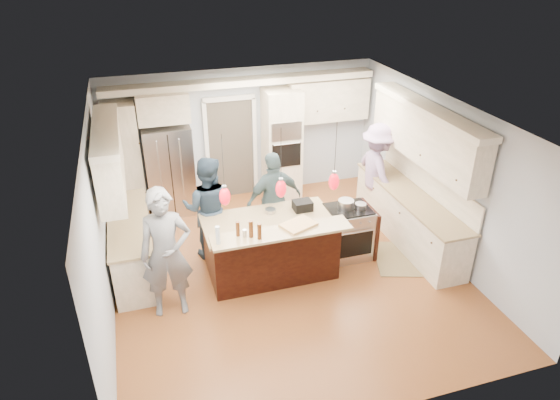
% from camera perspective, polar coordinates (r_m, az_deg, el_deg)
% --- Properties ---
extents(ground_plane, '(6.00, 6.00, 0.00)m').
position_cam_1_polar(ground_plane, '(8.41, 0.71, -8.02)').
color(ground_plane, '#AB632E').
rests_on(ground_plane, ground).
extents(room_shell, '(5.54, 6.04, 2.72)m').
position_cam_1_polar(room_shell, '(7.49, 0.79, 3.33)').
color(room_shell, '#B2BCC6').
rests_on(room_shell, ground).
extents(refrigerator, '(0.90, 0.70, 1.80)m').
position_cam_1_polar(refrigerator, '(9.98, -12.48, 3.38)').
color(refrigerator, '#B7B7BC').
rests_on(refrigerator, ground).
extents(oven_column, '(0.72, 0.69, 2.30)m').
position_cam_1_polar(oven_column, '(10.30, 0.20, 6.34)').
color(oven_column, '#FCE9CD').
rests_on(oven_column, ground).
extents(back_upper_cabinets, '(5.30, 0.61, 2.54)m').
position_cam_1_polar(back_upper_cabinets, '(9.89, -8.35, 8.33)').
color(back_upper_cabinets, '#FCE9CD').
rests_on(back_upper_cabinets, ground).
extents(right_counter_run, '(0.64, 3.10, 2.51)m').
position_cam_1_polar(right_counter_run, '(9.03, 15.09, 1.45)').
color(right_counter_run, '#FCE9CD').
rests_on(right_counter_run, ground).
extents(left_cabinets, '(0.64, 2.30, 2.51)m').
position_cam_1_polar(left_cabinets, '(8.25, -17.42, -1.51)').
color(left_cabinets, '#FCE9CD').
rests_on(left_cabinets, ground).
extents(kitchen_island, '(2.10, 1.46, 1.12)m').
position_cam_1_polar(kitchen_island, '(8.13, -1.09, -5.26)').
color(kitchen_island, black).
rests_on(kitchen_island, ground).
extents(island_range, '(0.82, 0.71, 0.92)m').
position_cam_1_polar(island_range, '(8.63, 7.80, -3.61)').
color(island_range, '#B7B7BC').
rests_on(island_range, ground).
extents(pendant_lights, '(1.75, 0.15, 1.03)m').
position_cam_1_polar(pendant_lights, '(6.99, 0.11, 1.32)').
color(pendant_lights, black).
rests_on(pendant_lights, ground).
extents(person_bar_end, '(0.76, 0.52, 2.00)m').
position_cam_1_polar(person_bar_end, '(7.20, -12.87, -6.00)').
color(person_bar_end, slate).
rests_on(person_bar_end, ground).
extents(person_far_left, '(1.07, 0.95, 1.83)m').
position_cam_1_polar(person_far_left, '(8.42, -8.19, -0.93)').
color(person_far_left, '#27394B').
rests_on(person_far_left, ground).
extents(person_far_right, '(1.10, 0.61, 1.77)m').
position_cam_1_polar(person_far_right, '(8.64, -0.69, -0.04)').
color(person_far_right, '#435A5E').
rests_on(person_far_right, ground).
extents(person_range_side, '(0.72, 1.23, 1.89)m').
position_cam_1_polar(person_range_side, '(9.76, 11.07, 3.24)').
color(person_range_side, '#9F82AF').
rests_on(person_range_side, ground).
extents(floor_rug, '(1.01, 1.23, 0.01)m').
position_cam_1_polar(floor_rug, '(8.90, 13.18, -6.53)').
color(floor_rug, olive).
rests_on(floor_rug, ground).
extents(water_bottle, '(0.08, 0.08, 0.28)m').
position_cam_1_polar(water_bottle, '(6.99, -7.12, -4.01)').
color(water_bottle, silver).
rests_on(water_bottle, kitchen_island).
extents(beer_bottle_a, '(0.06, 0.06, 0.23)m').
position_cam_1_polar(beer_bottle_a, '(7.16, -4.85, -3.30)').
color(beer_bottle_a, '#4C250D').
rests_on(beer_bottle_a, kitchen_island).
extents(beer_bottle_b, '(0.07, 0.07, 0.25)m').
position_cam_1_polar(beer_bottle_b, '(7.06, -2.37, -3.60)').
color(beer_bottle_b, '#4C250D').
rests_on(beer_bottle_b, kitchen_island).
extents(beer_bottle_c, '(0.09, 0.09, 0.26)m').
position_cam_1_polar(beer_bottle_c, '(7.11, -3.33, -3.32)').
color(beer_bottle_c, '#4C250D').
rests_on(beer_bottle_c, kitchen_island).
extents(drink_can, '(0.08, 0.08, 0.11)m').
position_cam_1_polar(drink_can, '(7.16, -4.06, -3.79)').
color(drink_can, '#B7B7BC').
rests_on(drink_can, kitchen_island).
extents(cutting_board, '(0.59, 0.51, 0.04)m').
position_cam_1_polar(cutting_board, '(7.42, 2.13, -2.84)').
color(cutting_board, tan).
rests_on(cutting_board, kitchen_island).
extents(pot_large, '(0.26, 0.26, 0.15)m').
position_cam_1_polar(pot_large, '(8.35, 7.54, -0.49)').
color(pot_large, '#B7B7BC').
rests_on(pot_large, island_range).
extents(pot_small, '(0.19, 0.19, 0.09)m').
position_cam_1_polar(pot_small, '(8.39, 9.18, -0.68)').
color(pot_small, '#B7B7BC').
rests_on(pot_small, island_range).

